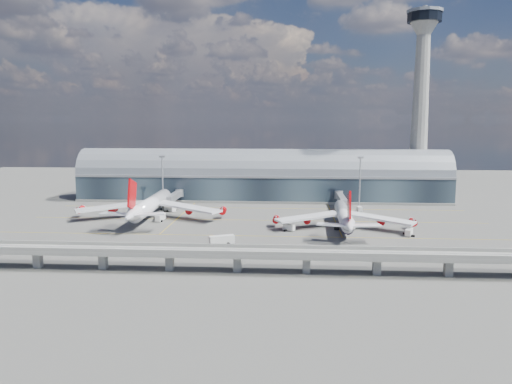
# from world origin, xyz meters

# --- Properties ---
(ground) EXTENTS (500.00, 500.00, 0.00)m
(ground) POSITION_xyz_m (0.00, 0.00, 0.00)
(ground) COLOR #474744
(ground) RESTS_ON ground
(taxi_lines) EXTENTS (200.00, 80.12, 0.01)m
(taxi_lines) POSITION_xyz_m (0.00, 22.11, 0.01)
(taxi_lines) COLOR gold
(taxi_lines) RESTS_ON ground
(terminal) EXTENTS (200.00, 30.00, 28.00)m
(terminal) POSITION_xyz_m (0.00, 77.99, 11.34)
(terminal) COLOR #1C2630
(terminal) RESTS_ON ground
(control_tower) EXTENTS (19.00, 19.00, 103.00)m
(control_tower) POSITION_xyz_m (85.00, 83.00, 51.64)
(control_tower) COLOR gray
(control_tower) RESTS_ON ground
(guideway) EXTENTS (220.00, 8.50, 7.20)m
(guideway) POSITION_xyz_m (-0.00, -55.00, 5.29)
(guideway) COLOR gray
(guideway) RESTS_ON ground
(floodlight_mast_left) EXTENTS (3.00, 0.70, 25.70)m
(floodlight_mast_left) POSITION_xyz_m (-50.00, 55.00, 13.63)
(floodlight_mast_left) COLOR gray
(floodlight_mast_left) RESTS_ON ground
(floodlight_mast_right) EXTENTS (3.00, 0.70, 25.70)m
(floodlight_mast_right) POSITION_xyz_m (50.00, 55.00, 13.63)
(floodlight_mast_right) COLOR gray
(floodlight_mast_right) RESTS_ON ground
(airliner_left) EXTENTS (67.92, 71.32, 21.77)m
(airliner_left) POSITION_xyz_m (-46.89, 19.75, 6.22)
(airliner_left) COLOR white
(airliner_left) RESTS_ON ground
(airliner_right) EXTENTS (58.03, 60.64, 19.26)m
(airliner_right) POSITION_xyz_m (37.05, 5.03, 4.99)
(airliner_right) COLOR white
(airliner_right) RESTS_ON ground
(jet_bridge_left) EXTENTS (4.40, 28.00, 7.25)m
(jet_bridge_left) POSITION_xyz_m (-43.45, 53.12, 5.18)
(jet_bridge_left) COLOR gray
(jet_bridge_left) RESTS_ON ground
(jet_bridge_right) EXTENTS (4.40, 32.00, 7.25)m
(jet_bridge_right) POSITION_xyz_m (40.60, 51.18, 5.18)
(jet_bridge_right) COLOR gray
(jet_bridge_right) RESTS_ON ground
(service_truck_0) EXTENTS (3.20, 7.34, 2.94)m
(service_truck_0) POSITION_xyz_m (-41.22, 15.58, 1.52)
(service_truck_0) COLOR silver
(service_truck_0) RESTS_ON ground
(service_truck_1) EXTENTS (5.05, 4.15, 2.67)m
(service_truck_1) POSITION_xyz_m (14.91, -0.25, 1.35)
(service_truck_1) COLOR silver
(service_truck_1) RESTS_ON ground
(service_truck_2) EXTENTS (9.23, 6.01, 3.25)m
(service_truck_2) POSITION_xyz_m (-8.80, -23.93, 1.69)
(service_truck_2) COLOR silver
(service_truck_2) RESTS_ON ground
(service_truck_3) EXTENTS (4.07, 5.84, 2.64)m
(service_truck_3) POSITION_xyz_m (60.51, -5.76, 1.35)
(service_truck_3) COLOR silver
(service_truck_3) RESTS_ON ground
(service_truck_4) EXTENTS (2.47, 4.46, 2.49)m
(service_truck_4) POSITION_xyz_m (48.60, 43.54, 1.26)
(service_truck_4) COLOR silver
(service_truck_4) RESTS_ON ground
(service_truck_5) EXTENTS (6.41, 5.98, 3.07)m
(service_truck_5) POSITION_xyz_m (-42.20, 37.83, 1.57)
(service_truck_5) COLOR silver
(service_truck_5) RESTS_ON ground
(cargo_train_0) EXTENTS (7.64, 3.99, 1.69)m
(cargo_train_0) POSITION_xyz_m (9.73, -35.98, 0.88)
(cargo_train_0) COLOR gray
(cargo_train_0) RESTS_ON ground
(cargo_train_1) EXTENTS (11.82, 6.49, 1.63)m
(cargo_train_1) POSITION_xyz_m (47.11, -38.04, 0.85)
(cargo_train_1) COLOR gray
(cargo_train_1) RESTS_ON ground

